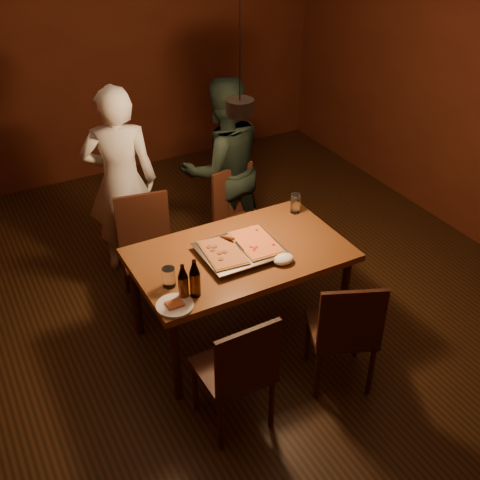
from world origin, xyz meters
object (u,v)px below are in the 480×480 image
pizza_tray (240,251)px  dining_table (240,261)px  chair_near_right (346,325)px  diner_dark (223,168)px  beer_bottle_b (195,278)px  plate_slice (175,305)px  chair_far_right (240,210)px  chair_near_left (239,366)px  diner_white (121,182)px  pendant_lamp (240,106)px  beer_bottle_a (183,281)px  chair_far_left (147,241)px

pizza_tray → dining_table: bearing=60.7°
dining_table → chair_near_right: 0.87m
chair_near_right → diner_dark: bearing=110.6°
beer_bottle_b → plate_slice: size_ratio=1.13×
chair_far_right → pizza_tray: (-0.47, -0.86, 0.24)m
chair_near_right → diner_dark: 1.94m
beer_bottle_b → dining_table: bearing=31.3°
chair_near_right → chair_near_left: bearing=-157.3°
diner_white → diner_dark: 0.88m
beer_bottle_b → pendant_lamp: size_ratio=0.24×
chair_near_left → plate_slice: bearing=114.4°
pizza_tray → diner_dark: diner_dark is taller
diner_white → pendant_lamp: bearing=132.4°
dining_table → chair_near_right: bearing=-66.2°
diner_dark → beer_bottle_a: bearing=57.9°
beer_bottle_a → plate_slice: bearing=-146.7°
pizza_tray → chair_far_left: bearing=113.4°
chair_far_left → pendant_lamp: 1.46m
chair_far_left → chair_near_right: (0.77, -1.55, 0.00)m
chair_far_right → diner_dark: bearing=-100.0°
plate_slice → diner_white: size_ratio=0.14×
chair_far_right → chair_near_left: (-0.88, -1.61, 0.00)m
diner_dark → diner_white: bearing=-6.4°
dining_table → chair_far_left: size_ratio=3.08×
dining_table → diner_dark: 1.22m
plate_slice → chair_far_left: bearing=78.8°
pendant_lamp → dining_table: bearing=-118.0°
pizza_tray → pendant_lamp: 1.00m
dining_table → chair_far_left: chair_far_left is taller
chair_far_left → diner_white: size_ratio=0.30×
chair_near_left → chair_near_right: (0.78, -0.01, 0.00)m
chair_near_left → beer_bottle_a: beer_bottle_a is taller
dining_table → pendant_lamp: (0.07, 0.14, 1.08)m
chair_far_left → chair_far_right: 0.88m
chair_far_left → beer_bottle_a: (-0.13, -1.04, 0.34)m
chair_near_right → diner_dark: size_ratio=0.34×
plate_slice → pendant_lamp: pendant_lamp is taller
plate_slice → diner_white: (0.22, 1.61, 0.06)m
dining_table → beer_bottle_a: size_ratio=6.05×
chair_near_left → pendant_lamp: 1.61m
chair_near_right → plate_slice: chair_near_right is taller
chair_near_right → pendant_lamp: (-0.28, 0.93, 1.22)m
dining_table → pendant_lamp: pendant_lamp is taller
pendant_lamp → diner_white: bearing=113.5°
chair_far_left → diner_dark: diner_dark is taller
beer_bottle_b → plate_slice: beer_bottle_b is taller
plate_slice → chair_far_right: bearing=46.9°
chair_far_right → chair_near_right: (-0.10, -1.62, 0.00)m
beer_bottle_a → chair_far_left: bearing=82.9°
pendant_lamp → beer_bottle_a: bearing=-146.4°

